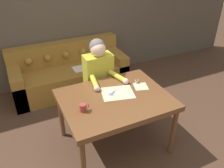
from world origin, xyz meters
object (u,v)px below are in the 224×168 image
at_px(scissors, 113,93).
at_px(mug, 83,108).
at_px(dining_table, 115,102).
at_px(thread_spool, 137,81).
at_px(couch, 69,73).
at_px(person, 99,79).

xyz_separation_m(scissors, mug, (-0.46, -0.19, 0.04)).
bearing_deg(dining_table, mug, -168.85).
bearing_deg(thread_spool, couch, 110.30).
distance_m(mug, thread_spool, 0.89).
bearing_deg(thread_spool, dining_table, -155.56).
distance_m(scissors, thread_spool, 0.40).
bearing_deg(scissors, thread_spool, 12.66).
height_order(couch, mug, mug).
relative_size(scissors, mug, 2.03).
xyz_separation_m(dining_table, thread_spool, (0.41, 0.19, 0.09)).
distance_m(person, thread_spool, 0.60).
bearing_deg(mug, dining_table, 11.15).
bearing_deg(couch, dining_table, -85.56).
bearing_deg(thread_spool, person, 126.16).
bearing_deg(couch, person, -79.10).
bearing_deg(dining_table, person, 84.80).
height_order(dining_table, mug, mug).
bearing_deg(couch, scissors, -84.51).
height_order(couch, scissors, couch).
xyz_separation_m(person, thread_spool, (0.35, -0.48, 0.13)).
distance_m(dining_table, mug, 0.46).
bearing_deg(couch, mug, -100.22).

